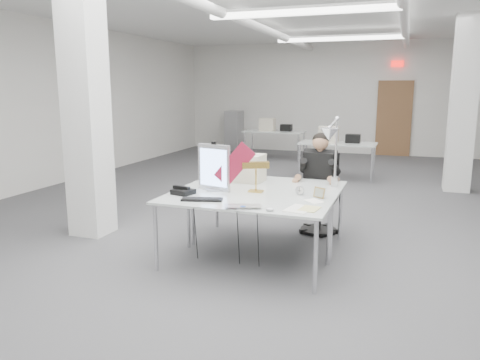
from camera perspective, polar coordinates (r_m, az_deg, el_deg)
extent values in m
cube|color=#464648|center=(7.42, 6.83, -3.84)|extent=(10.00, 14.00, 0.02)
cube|color=silver|center=(14.10, 13.46, 9.66)|extent=(10.00, 0.02, 3.20)
cube|color=silver|center=(9.60, -23.84, 8.44)|extent=(0.02, 14.00, 3.20)
cube|color=white|center=(6.32, -18.22, 7.87)|extent=(0.45, 0.45, 3.20)
cube|color=white|center=(9.55, 25.55, 8.29)|extent=(0.45, 0.45, 3.20)
cube|color=brown|center=(13.97, 18.25, 7.14)|extent=(0.95, 0.08, 2.10)
cube|color=red|center=(13.92, 18.63, 13.29)|extent=(0.32, 0.06, 0.16)
cylinder|color=silver|center=(7.60, -2.00, 19.62)|extent=(0.16, 13.60, 0.16)
cylinder|color=silver|center=(7.09, 19.24, 19.65)|extent=(0.16, 13.60, 0.16)
cube|color=white|center=(7.25, 7.41, 19.63)|extent=(2.80, 0.14, 0.08)
cube|color=white|center=(11.16, 11.99, 16.49)|extent=(2.80, 0.14, 0.08)
cube|color=silver|center=(4.90, 0.48, -2.54)|extent=(1.80, 0.90, 0.02)
cube|color=silver|center=(5.74, 3.43, -0.52)|extent=(1.80, 0.90, 0.02)
cube|color=silver|center=(10.16, 11.83, 4.39)|extent=(1.60, 0.80, 0.02)
cube|color=silver|center=(12.70, 4.22, 5.92)|extent=(1.60, 0.80, 0.02)
cube|color=gray|center=(14.61, -0.72, 6.08)|extent=(0.45, 0.55, 1.20)
cube|color=silver|center=(5.31, -3.19, 1.55)|extent=(0.42, 0.15, 0.53)
cube|color=maroon|center=(5.17, -0.67, 1.90)|extent=(0.48, 0.06, 0.52)
cube|color=black|center=(4.87, -4.66, -2.38)|extent=(0.45, 0.25, 0.02)
imported|color=#A6A6AA|center=(4.50, 0.36, -3.43)|extent=(0.42, 0.34, 0.03)
ellipsoid|color=silver|center=(4.45, 3.67, -3.60)|extent=(0.09, 0.06, 0.03)
cube|color=black|center=(5.17, -6.95, -1.44)|extent=(0.26, 0.24, 0.05)
cube|color=#B4784D|center=(5.45, -4.36, -0.48)|extent=(0.13, 0.03, 0.10)
cube|color=olive|center=(5.03, 9.63, -1.52)|extent=(0.14, 0.11, 0.11)
cylinder|color=#AAAAAE|center=(5.15, 7.30, -1.25)|extent=(0.10, 0.06, 0.10)
cube|color=white|center=(4.55, 7.23, -3.50)|extent=(0.28, 0.35, 0.01)
cube|color=#D5CD7F|center=(4.56, 8.46, -3.49)|extent=(0.20, 0.26, 0.01)
cube|color=white|center=(4.88, 9.02, -2.56)|extent=(0.23, 0.23, 0.01)
cube|color=beige|center=(5.81, 1.05, 1.47)|extent=(0.37, 0.35, 0.34)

